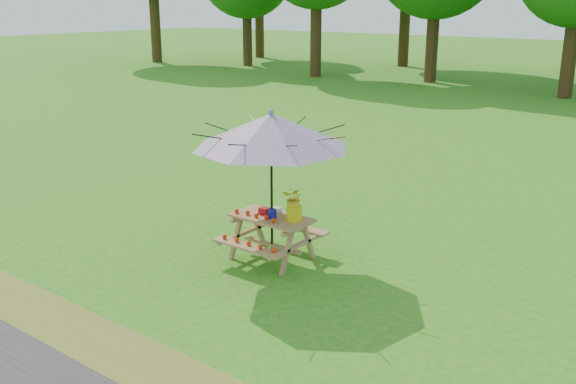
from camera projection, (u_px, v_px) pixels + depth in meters
The scene contains 7 objects.
ground at pixel (170, 243), 10.22m from camera, with size 120.00×120.00×0.00m, color #2A7315.
drygrass_strip at pixel (4, 307), 8.09m from camera, with size 120.00×1.20×0.01m, color olive.
picnic_table at pixel (272, 238), 9.51m from camera, with size 1.20×1.32×0.67m.
patio_umbrella at pixel (271, 131), 9.05m from camera, with size 2.65×2.65×2.26m.
produce_bins at pixel (270, 212), 9.45m from camera, with size 0.34×0.36×0.13m.
tomatoes_row at pixel (256, 215), 9.36m from camera, with size 0.77×0.13×0.07m, color red, non-canonical shape.
flower_bucket at pixel (294, 203), 9.16m from camera, with size 0.35×0.32×0.51m.
Camera 1 is at (7.31, -6.43, 3.72)m, focal length 40.00 mm.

